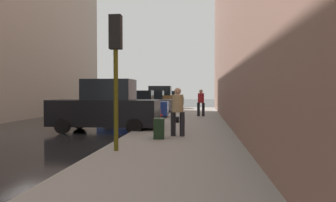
% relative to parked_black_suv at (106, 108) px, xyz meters
% --- Properties ---
extents(ground_plane, '(120.00, 120.00, 0.00)m').
position_rel_parked_black_suv_xyz_m(ground_plane, '(-2.65, -0.88, -1.03)').
color(ground_plane, black).
extents(sidewalk, '(4.00, 40.00, 0.15)m').
position_rel_parked_black_suv_xyz_m(sidewalk, '(3.35, -0.88, -0.96)').
color(sidewalk, gray).
rests_on(sidewalk, ground_plane).
extents(parked_black_suv, '(4.61, 2.09, 2.25)m').
position_rel_parked_black_suv_xyz_m(parked_black_suv, '(0.00, 0.00, 0.00)').
color(parked_black_suv, black).
rests_on(parked_black_suv, ground_plane).
extents(parked_blue_sedan, '(4.27, 2.18, 1.79)m').
position_rel_parked_black_suv_xyz_m(parked_blue_sedan, '(0.00, 6.11, -0.18)').
color(parked_blue_sedan, navy).
rests_on(parked_blue_sedan, ground_plane).
extents(parked_gray_coupe, '(4.25, 2.15, 1.79)m').
position_rel_parked_black_suv_xyz_m(parked_gray_coupe, '(0.00, 11.69, -0.18)').
color(parked_gray_coupe, slate).
rests_on(parked_gray_coupe, ground_plane).
extents(parked_bronze_suv, '(4.62, 2.10, 2.25)m').
position_rel_parked_black_suv_xyz_m(parked_bronze_suv, '(-0.00, 17.24, 0.00)').
color(parked_bronze_suv, brown).
rests_on(parked_bronze_suv, ground_plane).
extents(parked_dark_green_sedan, '(4.23, 2.12, 1.79)m').
position_rel_parked_black_suv_xyz_m(parked_dark_green_sedan, '(0.00, 23.39, -0.18)').
color(parked_dark_green_sedan, '#193828').
rests_on(parked_dark_green_sedan, ground_plane).
extents(fire_hydrant, '(0.42, 0.22, 0.70)m').
position_rel_parked_black_suv_xyz_m(fire_hydrant, '(1.80, 3.74, -0.54)').
color(fire_hydrant, red).
rests_on(fire_hydrant, sidewalk).
extents(traffic_light, '(0.32, 0.32, 3.60)m').
position_rel_parked_black_suv_xyz_m(traffic_light, '(1.85, -5.21, 1.73)').
color(traffic_light, '#514C0F').
rests_on(traffic_light, sidewalk).
extents(pedestrian_in_tan_coat, '(0.51, 0.42, 1.71)m').
position_rel_parked_black_suv_xyz_m(pedestrian_in_tan_coat, '(3.28, -2.21, 0.07)').
color(pedestrian_in_tan_coat, black).
rests_on(pedestrian_in_tan_coat, sidewalk).
extents(pedestrian_in_red_jacket, '(0.53, 0.49, 1.71)m').
position_rel_parked_black_suv_xyz_m(pedestrian_in_red_jacket, '(4.06, 7.36, 0.07)').
color(pedestrian_in_red_jacket, black).
rests_on(pedestrian_in_red_jacket, sidewalk).
extents(rolling_suitcase, '(0.42, 0.60, 1.04)m').
position_rel_parked_black_suv_xyz_m(rolling_suitcase, '(2.70, -2.84, -0.54)').
color(rolling_suitcase, black).
rests_on(rolling_suitcase, sidewalk).
extents(duffel_bag, '(0.32, 0.44, 0.28)m').
position_rel_parked_black_suv_xyz_m(duffel_bag, '(2.80, 2.90, -0.74)').
color(duffel_bag, black).
rests_on(duffel_bag, sidewalk).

